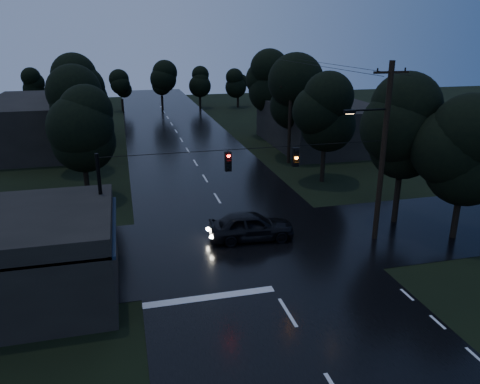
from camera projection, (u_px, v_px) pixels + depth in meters
name	position (u px, v px, depth m)	size (l,w,h in m)	color
main_road	(196.00, 163.00, 42.91)	(12.00, 120.00, 0.02)	black
cross_street	(246.00, 245.00, 26.39)	(60.00, 9.00, 0.02)	black
building_far_right	(321.00, 125.00, 49.11)	(10.00, 14.00, 4.40)	black
building_far_left	(45.00, 124.00, 48.03)	(10.00, 16.00, 5.00)	black
utility_pole_main	(382.00, 150.00, 25.49)	(3.50, 0.30, 10.00)	black
utility_pole_far	(290.00, 121.00, 41.74)	(2.00, 0.30, 7.50)	black
anchor_pole_left	(103.00, 213.00, 22.76)	(0.18, 0.18, 6.00)	black
span_signals	(262.00, 158.00, 23.90)	(15.00, 0.37, 1.12)	black
tree_corner_near	(405.00, 128.00, 27.69)	(4.48, 4.48, 9.44)	black
tree_corner_far	(466.00, 150.00, 25.64)	(3.92, 3.92, 8.26)	black
tree_left_a	(81.00, 127.00, 31.79)	(3.92, 3.92, 8.26)	black
tree_left_b	(79.00, 105.00, 38.87)	(4.20, 4.20, 8.85)	black
tree_left_c	(80.00, 88.00, 47.78)	(4.48, 4.48, 9.44)	black
tree_right_a	(326.00, 111.00, 35.84)	(4.20, 4.20, 8.85)	black
tree_right_b	(296.00, 94.00, 43.20)	(4.48, 4.48, 9.44)	black
tree_right_c	(270.00, 80.00, 52.39)	(4.76, 4.76, 10.03)	black
car	(251.00, 226.00, 26.83)	(1.97, 4.89, 1.67)	black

